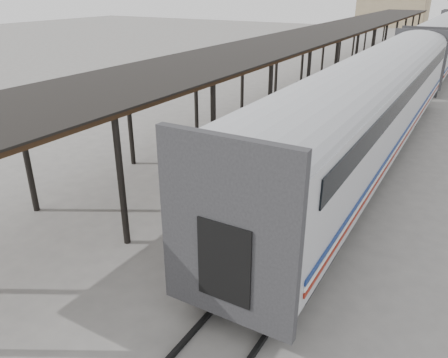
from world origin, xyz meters
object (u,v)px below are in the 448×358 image
Objects in this scene: baggage_cart at (237,213)px; pedestrian at (297,96)px; luggage_tug at (322,100)px; porter at (227,187)px.

baggage_cart is 15.29m from pedestrian.
baggage_cart is 1.47× the size of luggage_tug.
porter is (2.54, -16.20, 1.17)m from luggage_tug.
luggage_tug is 1.57m from pedestrian.
baggage_cart is 1.30× the size of porter.
luggage_tug reaches higher than baggage_cart.
porter is at bearing -88.07° from luggage_tug.
luggage_tug is at bearing -134.05° from pedestrian.
luggage_tug is 0.88× the size of porter.
porter is 15.95m from pedestrian.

